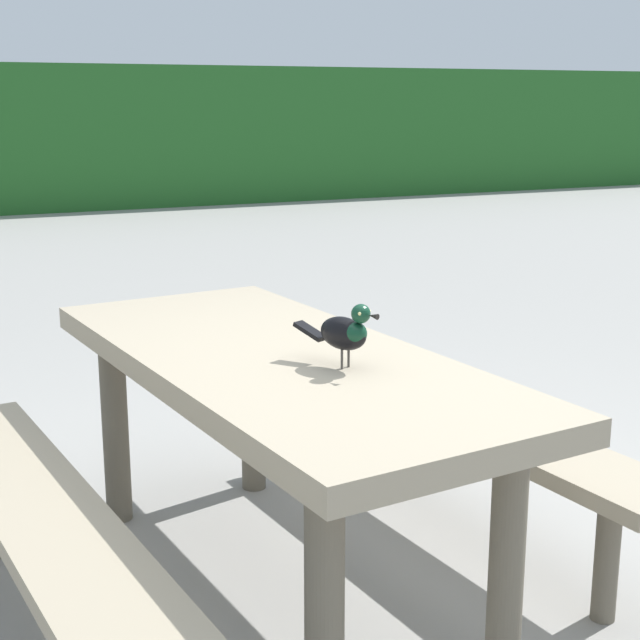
% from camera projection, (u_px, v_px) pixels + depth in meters
% --- Properties ---
extents(ground_plane, '(60.00, 60.00, 0.00)m').
position_uv_depth(ground_plane, '(358.00, 606.00, 2.75)').
color(ground_plane, gray).
extents(picnic_table_foreground, '(1.86, 1.88, 0.74)m').
position_uv_depth(picnic_table_foreground, '(279.00, 412.00, 2.74)').
color(picnic_table_foreground, gray).
rests_on(picnic_table_foreground, ground).
extents(bird_grackle, '(0.15, 0.27, 0.18)m').
position_uv_depth(bird_grackle, '(346.00, 331.00, 2.51)').
color(bird_grackle, black).
rests_on(bird_grackle, picnic_table_foreground).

